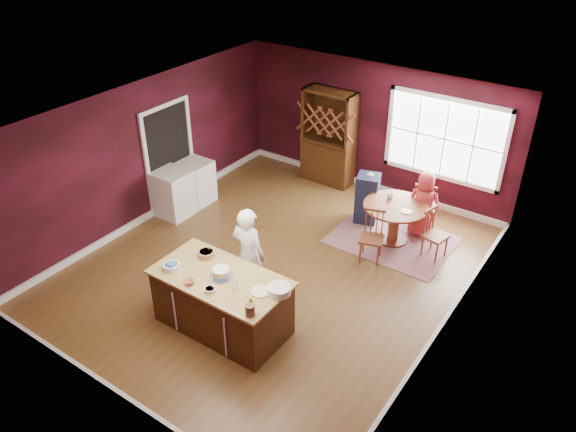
# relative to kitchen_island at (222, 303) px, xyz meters

# --- Properties ---
(room_shell) EXTENTS (7.00, 7.00, 7.00)m
(room_shell) POSITION_rel_kitchen_island_xyz_m (-0.25, 1.66, 0.91)
(room_shell) COLOR brown
(room_shell) RESTS_ON ground
(window) EXTENTS (2.36, 0.10, 1.66)m
(window) POSITION_rel_kitchen_island_xyz_m (1.25, 5.13, 1.06)
(window) COLOR white
(window) RESTS_ON room_shell
(doorway) EXTENTS (0.08, 1.26, 2.13)m
(doorway) POSITION_rel_kitchen_island_xyz_m (-3.22, 2.26, 0.59)
(doorway) COLOR white
(doorway) RESTS_ON room_shell
(kitchen_island) EXTENTS (1.99, 1.04, 0.92)m
(kitchen_island) POSITION_rel_kitchen_island_xyz_m (0.00, 0.00, 0.00)
(kitchen_island) COLOR #462F0D
(kitchen_island) RESTS_ON ground
(dining_table) EXTENTS (1.16, 1.16, 0.75)m
(dining_table) POSITION_rel_kitchen_island_xyz_m (1.07, 3.53, 0.10)
(dining_table) COLOR #955425
(dining_table) RESTS_ON ground
(baker) EXTENTS (0.61, 0.42, 1.62)m
(baker) POSITION_rel_kitchen_island_xyz_m (-0.10, 0.77, 0.37)
(baker) COLOR white
(baker) RESTS_ON ground
(layer_cake) EXTENTS (0.35, 0.35, 0.14)m
(layer_cake) POSITION_rel_kitchen_island_xyz_m (0.02, 0.01, 0.55)
(layer_cake) COLOR white
(layer_cake) RESTS_ON kitchen_island
(bowl_blue) EXTENTS (0.24, 0.24, 0.09)m
(bowl_blue) POSITION_rel_kitchen_island_xyz_m (-0.69, -0.26, 0.53)
(bowl_blue) COLOR white
(bowl_blue) RESTS_ON kitchen_island
(bowl_yellow) EXTENTS (0.25, 0.25, 0.09)m
(bowl_yellow) POSITION_rel_kitchen_island_xyz_m (-0.49, 0.26, 0.53)
(bowl_yellow) COLOR brown
(bowl_yellow) RESTS_ON kitchen_island
(bowl_pink) EXTENTS (0.16, 0.16, 0.06)m
(bowl_pink) POSITION_rel_kitchen_island_xyz_m (-0.25, -0.37, 0.51)
(bowl_pink) COLOR white
(bowl_pink) RESTS_ON kitchen_island
(bowl_olive) EXTENTS (0.15, 0.15, 0.06)m
(bowl_olive) POSITION_rel_kitchen_island_xyz_m (0.10, -0.33, 0.51)
(bowl_olive) COLOR beige
(bowl_olive) RESTS_ON kitchen_island
(drinking_glass) EXTENTS (0.08, 0.08, 0.17)m
(drinking_glass) POSITION_rel_kitchen_island_xyz_m (0.36, -0.11, 0.56)
(drinking_glass) COLOR white
(drinking_glass) RESTS_ON kitchen_island
(dinner_plate) EXTENTS (0.27, 0.27, 0.02)m
(dinner_plate) POSITION_rel_kitchen_island_xyz_m (0.68, 0.05, 0.49)
(dinner_plate) COLOR beige
(dinner_plate) RESTS_ON kitchen_island
(white_tub) EXTENTS (0.32, 0.32, 0.11)m
(white_tub) POSITION_rel_kitchen_island_xyz_m (0.90, 0.18, 0.54)
(white_tub) COLOR white
(white_tub) RESTS_ON kitchen_island
(stoneware_crock) EXTENTS (0.13, 0.13, 0.16)m
(stoneware_crock) POSITION_rel_kitchen_island_xyz_m (0.84, -0.39, 0.56)
(stoneware_crock) COLOR #493921
(stoneware_crock) RESTS_ON kitchen_island
(toy_figurine) EXTENTS (0.05, 0.05, 0.08)m
(toy_figurine) POSITION_rel_kitchen_island_xyz_m (0.70, -0.19, 0.52)
(toy_figurine) COLOR gold
(toy_figurine) RESTS_ON kitchen_island
(rug) EXTENTS (2.13, 1.65, 0.01)m
(rug) POSITION_rel_kitchen_island_xyz_m (1.07, 3.53, -0.43)
(rug) COLOR brown
(rug) RESTS_ON ground
(chair_east) EXTENTS (0.44, 0.46, 0.92)m
(chair_east) POSITION_rel_kitchen_island_xyz_m (1.88, 3.49, 0.02)
(chair_east) COLOR #956239
(chair_east) RESTS_ON ground
(chair_south) EXTENTS (0.49, 0.48, 0.95)m
(chair_south) POSITION_rel_kitchen_island_xyz_m (1.01, 2.76, 0.03)
(chair_south) COLOR olive
(chair_south) RESTS_ON ground
(chair_north) EXTENTS (0.50, 0.48, 1.01)m
(chair_north) POSITION_rel_kitchen_island_xyz_m (1.34, 4.27, 0.06)
(chair_north) COLOR brown
(chair_north) RESTS_ON ground
(seated_woman) EXTENTS (0.69, 0.51, 1.29)m
(seated_woman) POSITION_rel_kitchen_island_xyz_m (1.40, 4.03, 0.20)
(seated_woman) COLOR #BE3638
(seated_woman) RESTS_ON ground
(high_chair) EXTENTS (0.52, 0.52, 1.02)m
(high_chair) POSITION_rel_kitchen_island_xyz_m (0.33, 3.88, 0.07)
(high_chair) COLOR black
(high_chair) RESTS_ON ground
(toddler) EXTENTS (0.18, 0.14, 0.26)m
(toddler) POSITION_rel_kitchen_island_xyz_m (0.32, 3.88, 0.37)
(toddler) COLOR #8CA5BF
(toddler) RESTS_ON high_chair
(table_plate) EXTENTS (0.19, 0.19, 0.01)m
(table_plate) POSITION_rel_kitchen_island_xyz_m (1.32, 3.42, 0.32)
(table_plate) COLOR beige
(table_plate) RESTS_ON dining_table
(table_cup) EXTENTS (0.13, 0.13, 0.09)m
(table_cup) POSITION_rel_kitchen_island_xyz_m (0.87, 3.69, 0.36)
(table_cup) COLOR silver
(table_cup) RESTS_ON dining_table
(hutch) EXTENTS (1.12, 0.47, 2.06)m
(hutch) POSITION_rel_kitchen_island_xyz_m (-1.15, 4.88, 0.59)
(hutch) COLOR #311D12
(hutch) RESTS_ON ground
(washer) EXTENTS (0.64, 0.62, 0.93)m
(washer) POSITION_rel_kitchen_island_xyz_m (-2.89, 1.94, 0.03)
(washer) COLOR white
(washer) RESTS_ON ground
(dryer) EXTENTS (0.61, 0.59, 0.89)m
(dryer) POSITION_rel_kitchen_island_xyz_m (-2.89, 2.58, 0.00)
(dryer) COLOR silver
(dryer) RESTS_ON ground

